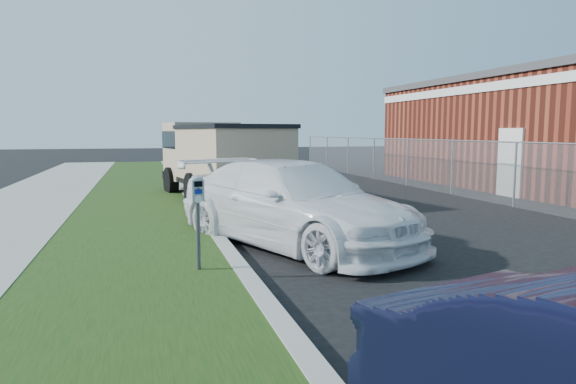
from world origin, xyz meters
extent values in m
plane|color=black|center=(0.00, 0.00, 0.00)|extent=(120.00, 120.00, 0.00)
cube|color=gray|center=(-2.60, 2.00, 0.07)|extent=(0.25, 50.00, 0.15)
cube|color=#15330E|center=(-4.20, 2.00, 0.07)|extent=(3.00, 50.00, 0.13)
plane|color=slate|center=(6.00, 7.00, 0.90)|extent=(0.00, 30.00, 30.00)
cylinder|color=gray|center=(6.00, 7.00, 1.80)|extent=(0.04, 30.00, 0.04)
cylinder|color=gray|center=(6.00, 4.00, 0.90)|extent=(0.06, 0.06, 1.80)
cylinder|color=gray|center=(6.00, 7.00, 0.90)|extent=(0.06, 0.06, 1.80)
cylinder|color=gray|center=(6.00, 10.00, 0.90)|extent=(0.06, 0.06, 1.80)
cylinder|color=gray|center=(6.00, 13.00, 0.90)|extent=(0.06, 0.06, 1.80)
cylinder|color=gray|center=(6.00, 16.00, 0.90)|extent=(0.06, 0.06, 1.80)
cylinder|color=gray|center=(6.00, 19.00, 0.90)|extent=(0.06, 0.06, 1.80)
cylinder|color=gray|center=(6.00, 22.00, 0.90)|extent=(0.06, 0.06, 1.80)
cube|color=maroon|center=(12.00, 8.00, 2.00)|extent=(9.00, 14.00, 4.00)
cube|color=silver|center=(7.48, 8.00, 3.60)|extent=(0.06, 14.00, 0.30)
cube|color=silver|center=(7.45, 6.00, 1.10)|extent=(0.08, 1.10, 2.20)
cylinder|color=#3F4247|center=(-3.20, -0.64, 0.61)|extent=(0.07, 0.07, 0.97)
cube|color=gray|center=(-3.20, -0.64, 1.27)|extent=(0.19, 0.15, 0.29)
ellipsoid|color=gray|center=(-3.20, -0.64, 1.41)|extent=(0.20, 0.15, 0.11)
cube|color=black|center=(-3.19, -0.70, 1.36)|extent=(0.12, 0.03, 0.08)
cube|color=navy|center=(-3.19, -0.70, 1.26)|extent=(0.11, 0.02, 0.07)
cylinder|color=silver|center=(-3.19, -0.70, 1.15)|extent=(0.11, 0.02, 0.11)
cube|color=#3F4247|center=(-3.19, -0.70, 1.29)|extent=(0.04, 0.01, 0.05)
imported|color=white|center=(-1.31, 1.16, 0.78)|extent=(4.24, 5.79, 1.56)
cube|color=black|center=(-1.60, 7.42, 0.68)|extent=(3.14, 6.27, 0.33)
cube|color=#9D8265|center=(-2.00, 9.53, 1.45)|extent=(2.47, 2.06, 1.87)
cube|color=black|center=(-2.00, 9.53, 1.83)|extent=(2.51, 2.09, 0.56)
cube|color=#9D8265|center=(-1.46, 6.68, 1.45)|extent=(2.94, 4.28, 1.50)
cube|color=black|center=(-1.46, 6.68, 2.23)|extent=(3.05, 4.39, 0.11)
cube|color=black|center=(-2.16, 10.40, 0.61)|extent=(2.23, 0.55, 0.28)
cylinder|color=black|center=(-3.04, 9.24, 0.47)|extent=(0.47, 0.98, 0.94)
cylinder|color=black|center=(-0.92, 9.64, 0.47)|extent=(0.47, 0.98, 0.94)
cylinder|color=black|center=(-2.57, 6.76, 0.47)|extent=(0.47, 0.98, 0.94)
cylinder|color=black|center=(-0.45, 7.15, 0.47)|extent=(0.47, 0.98, 0.94)
cylinder|color=black|center=(-2.26, 5.10, 0.47)|extent=(0.47, 0.98, 0.94)
cylinder|color=black|center=(-0.14, 5.50, 0.47)|extent=(0.47, 0.98, 0.94)
camera|label=1|loc=(-3.94, -7.88, 2.09)|focal=32.00mm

